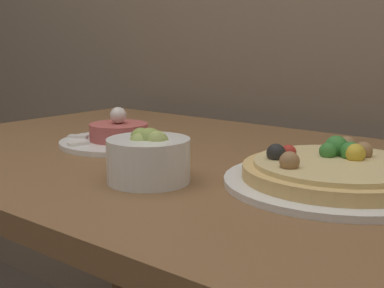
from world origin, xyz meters
name	(u,v)px	position (x,y,z in m)	size (l,w,h in m)	color
dining_table	(223,223)	(0.00, 0.38, 0.68)	(1.35, 0.76, 0.79)	brown
pizza_plate	(337,173)	(0.21, 0.37, 0.81)	(0.33, 0.33, 0.06)	white
tartare_plate	(119,137)	(-0.25, 0.37, 0.80)	(0.23, 0.23, 0.08)	white
small_bowl	(148,157)	(-0.02, 0.21, 0.82)	(0.12, 0.12, 0.08)	white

